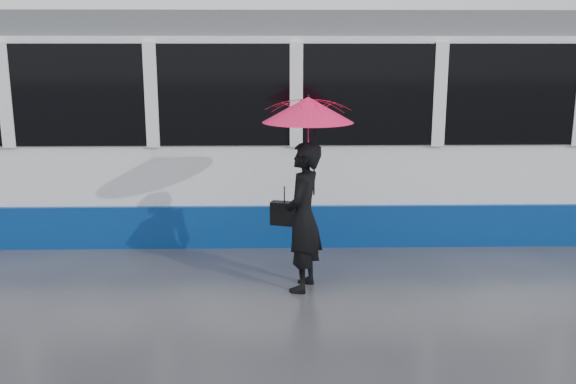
{
  "coord_description": "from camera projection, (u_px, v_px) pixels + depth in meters",
  "views": [
    {
      "loc": [
        0.86,
        -7.67,
        2.86
      ],
      "look_at": [
        1.03,
        0.06,
        1.1
      ],
      "focal_mm": 40.0,
      "sensor_mm": 36.0,
      "label": 1
    }
  ],
  "objects": [
    {
      "name": "ground",
      "position": [
        207.0,
        278.0,
        8.1
      ],
      "size": [
        90.0,
        90.0,
        0.0
      ],
      "primitive_type": "plane",
      "color": "#2C2C31",
      "rests_on": "ground"
    },
    {
      "name": "tram",
      "position": [
        72.0,
        126.0,
        10.12
      ],
      "size": [
        26.0,
        2.56,
        3.35
      ],
      "color": "white",
      "rests_on": "ground"
    },
    {
      "name": "woman",
      "position": [
        303.0,
        217.0,
        7.56
      ],
      "size": [
        0.6,
        0.75,
        1.78
      ],
      "primitive_type": "imported",
      "rotation": [
        0.0,
        0.0,
        -1.87
      ],
      "color": "black",
      "rests_on": "ground"
    },
    {
      "name": "handbag",
      "position": [
        284.0,
        213.0,
        7.57
      ],
      "size": [
        0.35,
        0.23,
        0.46
      ],
      "rotation": [
        0.0,
        0.0,
        -0.3
      ],
      "color": "black",
      "rests_on": "ground"
    },
    {
      "name": "rails",
      "position": [
        222.0,
        224.0,
        10.53
      ],
      "size": [
        34.0,
        1.51,
        0.02
      ],
      "color": "#3F3D38",
      "rests_on": "ground"
    },
    {
      "name": "umbrella",
      "position": [
        308.0,
        127.0,
        7.33
      ],
      "size": [
        1.31,
        1.31,
        1.2
      ],
      "rotation": [
        0.0,
        0.0,
        -0.3
      ],
      "color": "#DC124E",
      "rests_on": "ground"
    }
  ]
}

